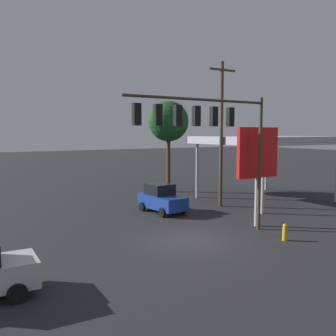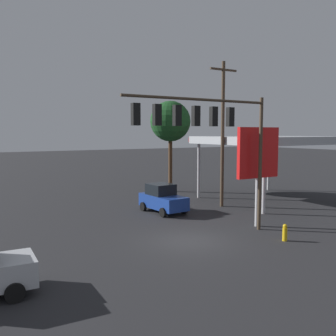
# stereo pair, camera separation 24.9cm
# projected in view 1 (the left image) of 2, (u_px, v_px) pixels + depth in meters

# --- Properties ---
(ground_plane) EXTENTS (200.00, 200.00, 0.00)m
(ground_plane) POSITION_uv_depth(u_px,v_px,m) (189.00, 241.00, 19.20)
(ground_plane) COLOR #262628
(traffic_signal_assembly) EXTENTS (8.64, 0.43, 7.48)m
(traffic_signal_assembly) POSITION_uv_depth(u_px,v_px,m) (208.00, 126.00, 19.01)
(traffic_signal_assembly) COLOR #473828
(traffic_signal_assembly) RESTS_ON ground
(utility_pole) EXTENTS (2.40, 0.26, 10.71)m
(utility_pole) POSITION_uv_depth(u_px,v_px,m) (221.00, 131.00, 27.69)
(utility_pole) COLOR #473828
(utility_pole) RESTS_ON ground
(gas_station_canopy) EXTENTS (9.54, 8.75, 5.23)m
(gas_station_canopy) POSITION_uv_depth(u_px,v_px,m) (266.00, 141.00, 30.59)
(gas_station_canopy) COLOR #B2B7BC
(gas_station_canopy) RESTS_ON ground
(price_sign) EXTENTS (3.06, 0.27, 5.85)m
(price_sign) POSITION_uv_depth(u_px,v_px,m) (258.00, 156.00, 21.85)
(price_sign) COLOR #B7B7BC
(price_sign) RESTS_ON ground
(hatchback_crossing) EXTENTS (2.17, 3.91, 1.97)m
(hatchback_crossing) POSITION_uv_depth(u_px,v_px,m) (162.00, 199.00, 26.05)
(hatchback_crossing) COLOR navy
(hatchback_crossing) RESTS_ON ground
(street_tree) EXTENTS (3.77, 3.77, 8.48)m
(street_tree) POSITION_uv_depth(u_px,v_px,m) (168.00, 122.00, 34.73)
(street_tree) COLOR #4C331E
(street_tree) RESTS_ON ground
(fire_hydrant) EXTENTS (0.24, 0.24, 0.88)m
(fire_hydrant) POSITION_uv_depth(u_px,v_px,m) (285.00, 232.00, 19.21)
(fire_hydrant) COLOR gold
(fire_hydrant) RESTS_ON ground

